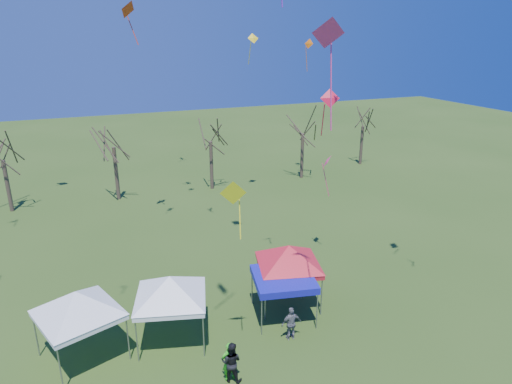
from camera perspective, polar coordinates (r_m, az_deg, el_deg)
ground at (r=20.90m, az=-2.12°, el=-21.73°), size 140.00×140.00×0.00m
tree_2 at (r=40.07m, az=-17.61°, el=7.67°), size 3.71×3.71×8.18m
tree_3 at (r=41.25m, az=-5.77°, el=8.47°), size 3.59×3.59×7.91m
tree_4 at (r=44.67m, az=5.94°, el=9.26°), size 3.58×3.58×7.89m
tree_5 at (r=50.79m, az=13.35°, el=9.67°), size 3.39×3.39×7.46m
tent_white_west at (r=21.26m, az=-21.61°, el=-12.02°), size 4.16×4.16×3.90m
tent_white_mid at (r=21.38m, az=-10.74°, el=-10.84°), size 4.21×4.21×3.85m
tent_red at (r=23.86m, az=4.13°, el=-7.16°), size 4.24×4.24×3.86m
tent_blue at (r=23.16m, az=3.45°, el=-10.82°), size 3.46×3.46×2.30m
person_grey at (r=22.29m, az=4.44°, el=-16.06°), size 1.01×0.47×1.69m
person_dark at (r=20.05m, az=-3.12°, el=-20.46°), size 1.11×1.05×1.80m
person_green at (r=20.11m, az=-3.37°, el=-20.37°), size 0.68×0.47×1.78m
kite_12 at (r=43.96m, az=6.59°, el=17.85°), size 0.73×0.97×2.94m
kite_5 at (r=16.92m, az=9.00°, el=18.93°), size 1.32×0.90×3.97m
kite_27 at (r=20.82m, az=9.20°, el=11.39°), size 0.96×0.72×2.16m
kite_1 at (r=17.62m, az=-2.86°, el=-0.15°), size 1.08×0.62×2.40m
kite_11 at (r=31.77m, az=-15.78°, el=21.11°), size 1.44×1.44×2.72m
kite_17 at (r=27.87m, az=8.82°, el=3.73°), size 0.91×1.05×2.75m
kite_19 at (r=37.19m, az=-0.37°, el=18.60°), size 0.89×0.63×2.37m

